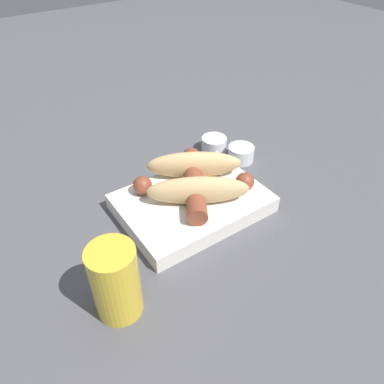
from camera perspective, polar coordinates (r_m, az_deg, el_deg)
The scene contains 8 objects.
ground_plane at distance 0.66m, azimuth -0.00°, elevation -2.67°, with size 3.00×3.00×0.00m, color #4C4C51.
food_tray at distance 0.65m, azimuth -0.00°, elevation -1.69°, with size 0.24×0.18×0.03m.
bread_roll at distance 0.64m, azimuth 0.54°, elevation 2.29°, with size 0.20×0.18×0.05m.
sausage at distance 0.64m, azimuth 0.31°, elevation 1.30°, with size 0.18×0.17×0.03m.
pickled_veggies at distance 0.70m, azimuth 2.47°, elevation 3.56°, with size 0.08×0.08×0.00m.
condiment_cup_near at distance 0.78m, azimuth 7.46°, elevation 5.72°, with size 0.05×0.05×0.03m.
condiment_cup_far at distance 0.81m, azimuth 3.37°, elevation 7.14°, with size 0.05×0.05×0.03m.
drink_glass at distance 0.50m, azimuth -11.58°, elevation -13.25°, with size 0.06×0.06×0.11m.
Camera 1 is at (-0.28, -0.41, 0.44)m, focal length 35.00 mm.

